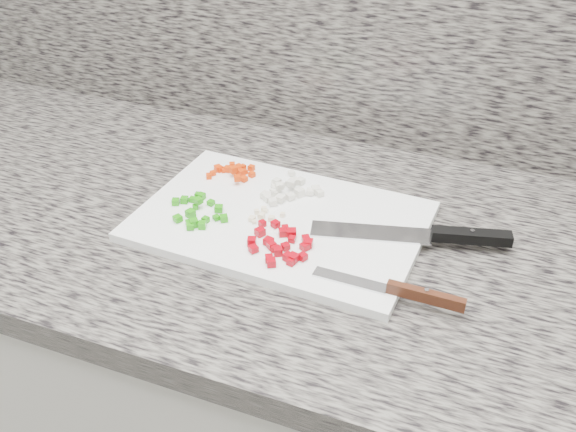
# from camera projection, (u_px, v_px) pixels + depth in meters

# --- Properties ---
(countertop) EXTENTS (3.96, 0.64, 0.04)m
(countertop) POSITION_uv_depth(u_px,v_px,m) (333.00, 243.00, 0.96)
(countertop) COLOR #69655C
(countertop) RESTS_ON cabinet
(cutting_board) EXTENTS (0.43, 0.30, 0.01)m
(cutting_board) POSITION_uv_depth(u_px,v_px,m) (280.00, 221.00, 0.96)
(cutting_board) COLOR white
(cutting_board) RESTS_ON countertop
(carrot_pile) EXTENTS (0.08, 0.06, 0.02)m
(carrot_pile) POSITION_uv_depth(u_px,v_px,m) (233.00, 171.00, 1.06)
(carrot_pile) COLOR red
(carrot_pile) RESTS_ON cutting_board
(onion_pile) EXTENTS (0.09, 0.11, 0.02)m
(onion_pile) POSITION_uv_depth(u_px,v_px,m) (287.00, 189.00, 1.01)
(onion_pile) COLOR silver
(onion_pile) RESTS_ON cutting_board
(green_pepper_pile) EXTENTS (0.10, 0.09, 0.02)m
(green_pepper_pile) POSITION_uv_depth(u_px,v_px,m) (198.00, 212.00, 0.96)
(green_pepper_pile) COLOR #21910D
(green_pepper_pile) RESTS_ON cutting_board
(red_pepper_pile) EXTENTS (0.10, 0.10, 0.01)m
(red_pepper_pile) POSITION_uv_depth(u_px,v_px,m) (281.00, 244.00, 0.89)
(red_pepper_pile) COLOR #9E020E
(red_pepper_pile) RESTS_ON cutting_board
(garlic_pile) EXTENTS (0.05, 0.04, 0.01)m
(garlic_pile) POSITION_uv_depth(u_px,v_px,m) (263.00, 216.00, 0.95)
(garlic_pile) COLOR beige
(garlic_pile) RESTS_ON cutting_board
(chef_knife) EXTENTS (0.28, 0.10, 0.02)m
(chef_knife) POSITION_uv_depth(u_px,v_px,m) (436.00, 235.00, 0.91)
(chef_knife) COLOR silver
(chef_knife) RESTS_ON cutting_board
(paring_knife) EXTENTS (0.20, 0.02, 0.02)m
(paring_knife) POSITION_uv_depth(u_px,v_px,m) (406.00, 292.00, 0.81)
(paring_knife) COLOR silver
(paring_knife) RESTS_ON cutting_board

